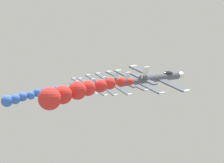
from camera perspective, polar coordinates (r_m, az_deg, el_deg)
airplane_lead at (r=122.92m, az=-3.23°, el=-0.47°), size 8.93×10.35×4.09m
smoke_trail_lead at (r=111.41m, az=-10.90°, el=-1.88°), size 5.83×18.58×4.11m
airplane_left_inner at (r=112.96m, az=-2.25°, el=-0.57°), size 8.92×10.35×4.12m
airplane_right_inner at (r=104.66m, az=-1.12°, el=-0.32°), size 8.71×10.35×4.59m
smoke_trail_right_inner at (r=93.59m, az=-7.05°, el=-1.40°), size 2.27×12.52×2.58m
airplane_left_outer at (r=94.21m, az=0.40°, el=-0.19°), size 8.83×10.35×4.34m
airplane_right_outer at (r=84.13m, az=2.16°, el=0.22°), size 9.18×10.35×3.48m
airplane_trailing at (r=73.67m, az=3.70°, el=0.12°), size 9.11×10.35×3.60m
airplane_high_slot at (r=63.00m, az=6.19°, el=0.55°), size 9.17×10.35×3.50m
smoke_trail_high_slot at (r=49.34m, az=-4.63°, el=-1.32°), size 2.39×15.63×2.73m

